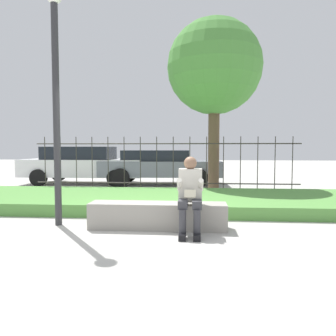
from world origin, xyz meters
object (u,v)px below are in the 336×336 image
car_parked_center (160,166)px  street_lamp (56,82)px  tree_behind_fence (214,68)px  stone_bench (158,217)px  car_parked_left (83,164)px  person_seated_reader (190,192)px

car_parked_center → street_lamp: (-1.13, -6.59, 1.83)m
car_parked_center → tree_behind_fence: tree_behind_fence is taller
stone_bench → tree_behind_fence: (1.23, 5.06, 3.70)m
car_parked_left → car_parked_center: size_ratio=1.01×
car_parked_left → street_lamp: bearing=-75.2°
tree_behind_fence → person_seated_reader: bearing=-97.2°
car_parked_center → street_lamp: size_ratio=1.08×
car_parked_center → tree_behind_fence: bearing=-42.8°
stone_bench → person_seated_reader: size_ratio=1.89×
stone_bench → street_lamp: size_ratio=0.56×
street_lamp → tree_behind_fence: 5.96m
stone_bench → car_parked_left: (-3.62, 6.69, 0.55)m
person_seated_reader → tree_behind_fence: size_ratio=0.23×
car_parked_left → car_parked_center: car_parked_left is taller
street_lamp → tree_behind_fence: (3.04, 4.95, 1.36)m
street_lamp → tree_behind_fence: size_ratio=0.76×
tree_behind_fence → stone_bench: bearing=-103.7°
stone_bench → car_parked_center: (-0.68, 6.70, 0.51)m
stone_bench → street_lamp: street_lamp is taller
car_parked_left → tree_behind_fence: bearing=-19.2°
stone_bench → person_seated_reader: person_seated_reader is taller
car_parked_center → tree_behind_fence: size_ratio=0.83×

